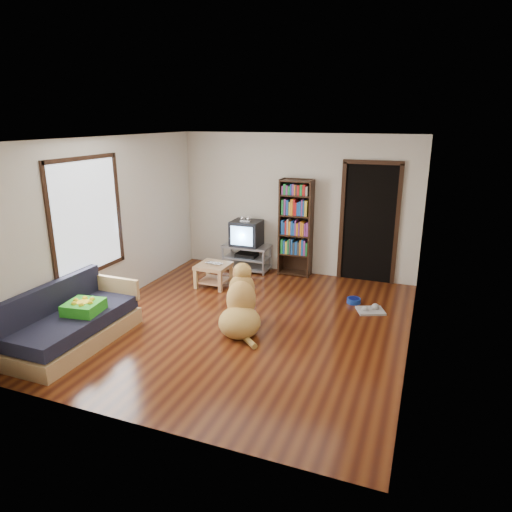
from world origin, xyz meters
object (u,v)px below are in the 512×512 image
(green_cushion, at_px, (84,307))
(dog, at_px, (241,307))
(sofa, at_px, (73,325))
(laptop, at_px, (213,264))
(dog_bowl, at_px, (354,301))
(grey_rag, at_px, (371,311))
(tv_stand, at_px, (247,257))
(bookshelf, at_px, (296,223))
(crt_tv, at_px, (247,233))
(coffee_table, at_px, (214,271))

(green_cushion, relative_size, dog, 0.42)
(sofa, height_order, dog, dog)
(laptop, height_order, sofa, sofa)
(laptop, relative_size, sofa, 0.17)
(dog_bowl, bearing_deg, green_cushion, -139.96)
(sofa, distance_m, dog, 2.23)
(laptop, relative_size, grey_rag, 0.75)
(tv_stand, bearing_deg, sofa, -105.02)
(green_cushion, relative_size, bookshelf, 0.24)
(crt_tv, height_order, coffee_table, crt_tv)
(dog_bowl, xyz_separation_m, sofa, (-3.22, -2.69, 0.22))
(sofa, bearing_deg, laptop, 73.35)
(coffee_table, bearing_deg, dog_bowl, 2.22)
(tv_stand, relative_size, crt_tv, 1.55)
(green_cushion, relative_size, grey_rag, 1.09)
(green_cushion, height_order, dog_bowl, green_cushion)
(green_cushion, xyz_separation_m, tv_stand, (0.85, 3.53, -0.22))
(tv_stand, height_order, crt_tv, crt_tv)
(grey_rag, bearing_deg, bookshelf, 141.16)
(laptop, height_order, coffee_table, laptop)
(crt_tv, relative_size, coffee_table, 1.05)
(tv_stand, relative_size, bookshelf, 0.50)
(dog_bowl, distance_m, dog, 2.04)
(green_cushion, bearing_deg, laptop, 66.99)
(tv_stand, height_order, sofa, sofa)
(coffee_table, bearing_deg, crt_tv, 78.96)
(grey_rag, distance_m, coffee_table, 2.76)
(laptop, height_order, dog_bowl, laptop)
(laptop, bearing_deg, dog, -44.88)
(sofa, bearing_deg, tv_stand, 74.98)
(green_cushion, distance_m, tv_stand, 3.64)
(crt_tv, xyz_separation_m, coffee_table, (-0.21, -1.05, -0.46))
(sofa, distance_m, coffee_table, 2.71)
(laptop, relative_size, dog_bowl, 1.37)
(green_cushion, relative_size, laptop, 1.44)
(dog_bowl, relative_size, sofa, 0.12)
(laptop, distance_m, tv_stand, 1.09)
(crt_tv, distance_m, bookshelf, 0.99)
(grey_rag, height_order, tv_stand, tv_stand)
(crt_tv, bearing_deg, coffee_table, -101.04)
(grey_rag, relative_size, crt_tv, 0.69)
(dog_bowl, xyz_separation_m, dog, (-1.33, -1.52, 0.30))
(bookshelf, relative_size, sofa, 1.00)
(dog_bowl, xyz_separation_m, grey_rag, (0.30, -0.25, -0.03))
(dog_bowl, distance_m, sofa, 4.20)
(bookshelf, bearing_deg, green_cushion, -116.38)
(bookshelf, bearing_deg, grey_rag, -38.84)
(laptop, relative_size, coffee_table, 0.55)
(crt_tv, distance_m, dog, 2.67)
(crt_tv, relative_size, bookshelf, 0.32)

